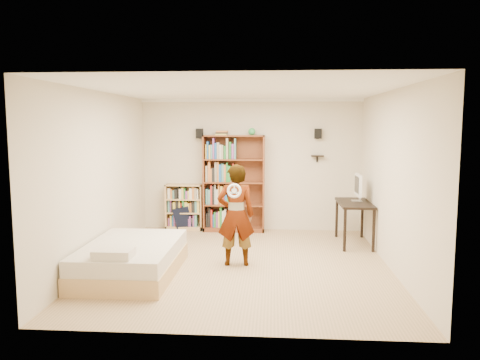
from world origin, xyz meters
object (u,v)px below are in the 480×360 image
object	(u,v)px
tall_bookshelf	(234,184)
low_bookshelf	(184,207)
daybed	(132,255)
person	(236,215)
computer_desk	(354,223)

from	to	relation	value
tall_bookshelf	low_bookshelf	distance (m)	1.16
daybed	person	bearing A→B (deg)	21.76
daybed	person	world-z (taller)	person
person	tall_bookshelf	bearing A→B (deg)	-90.93
tall_bookshelf	low_bookshelf	xyz separation A→B (m)	(-1.04, 0.04, -0.51)
daybed	tall_bookshelf	bearing A→B (deg)	66.91
computer_desk	daybed	distance (m)	4.07
low_bookshelf	computer_desk	size ratio (longest dim) A/B	0.83
tall_bookshelf	person	world-z (taller)	tall_bookshelf
computer_desk	daybed	world-z (taller)	computer_desk
low_bookshelf	tall_bookshelf	bearing A→B (deg)	-2.11
computer_desk	person	world-z (taller)	person
daybed	person	size ratio (longest dim) A/B	1.25
tall_bookshelf	low_bookshelf	bearing A→B (deg)	177.89
tall_bookshelf	person	xyz separation A→B (m)	(0.23, -2.34, -0.19)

